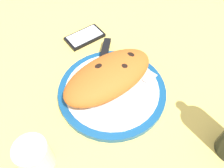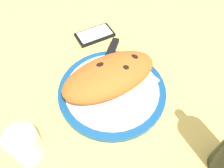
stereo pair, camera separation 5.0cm
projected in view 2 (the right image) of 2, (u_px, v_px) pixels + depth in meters
The scene contains 7 objects.
ground_plane at pixel (112, 96), 62.51cm from camera, with size 150.00×150.00×3.00cm, color #EACC60.
plate at pixel (112, 91), 60.60cm from camera, with size 27.81×27.81×1.86cm.
calzone at pixel (109, 76), 58.29cm from camera, with size 27.59×19.23×6.35cm.
fork at pixel (139, 92), 58.98cm from camera, with size 16.95×3.21×0.40cm.
knife at pixel (108, 59), 65.49cm from camera, with size 22.05×12.36×1.20cm.
smartphone at pixel (95, 35), 74.19cm from camera, with size 13.10×9.75×1.16cm.
water_glass at pixel (26, 146), 48.84cm from camera, with size 6.75×6.75×8.16cm.
Camera 2 is at (-25.34, -24.27, 50.34)cm, focal length 37.52 mm.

